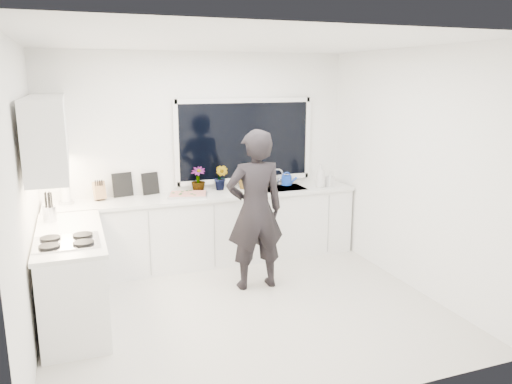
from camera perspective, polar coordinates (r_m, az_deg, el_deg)
name	(u,v)px	position (r m, az deg, el deg)	size (l,w,h in m)	color
floor	(245,309)	(5.40, -1.29, -13.22)	(4.00, 3.50, 0.02)	beige
wall_back	(201,157)	(6.62, -6.33, 3.97)	(4.00, 0.02, 2.70)	white
wall_left	(23,200)	(4.72, -25.10, -0.80)	(0.02, 3.50, 2.70)	white
wall_right	(412,170)	(5.91, 17.41, 2.38)	(0.02, 3.50, 2.70)	white
ceiling	(243,41)	(4.86, -1.46, 16.92)	(4.00, 3.50, 0.02)	white
window	(245,140)	(6.73, -1.31, 5.91)	(1.80, 0.02, 1.00)	black
base_cabinets_back	(208,230)	(6.53, -5.47, -4.33)	(3.92, 0.58, 0.88)	white
base_cabinets_left	(73,278)	(5.31, -20.17, -9.25)	(0.58, 1.60, 0.88)	white
countertop_back	(208,196)	(6.40, -5.53, -0.42)	(3.94, 0.62, 0.04)	silver
countertop_left	(69,234)	(5.16, -20.57, -4.50)	(0.62, 1.60, 0.04)	silver
upper_cabinets	(48,132)	(5.32, -22.68, 6.32)	(0.34, 2.10, 0.70)	white
sink	(283,191)	(6.75, 3.09, 0.06)	(0.58, 0.42, 0.14)	silver
faucet	(277,177)	(6.90, 2.45, 1.70)	(0.03, 0.03, 0.22)	silver
stovetop	(67,241)	(4.81, -20.83, -5.31)	(0.56, 0.48, 0.03)	black
person	(255,210)	(5.62, -0.10, -2.11)	(0.67, 0.44, 1.83)	black
pizza_tray	(188,195)	(6.32, -7.77, -0.34)	(0.48, 0.36, 0.03)	silver
pizza	(188,194)	(6.31, -7.77, -0.19)	(0.44, 0.32, 0.01)	red
watering_can	(286,180)	(6.92, 3.51, 1.34)	(0.14, 0.14, 0.13)	#1239AB
paper_towel_roll	(66,193)	(6.28, -20.93, -0.08)	(0.11, 0.11, 0.26)	white
knife_block	(99,191)	(6.33, -17.46, 0.09)	(0.13, 0.10, 0.22)	brown
utensil_crock	(50,214)	(5.57, -22.51, -2.33)	(0.13, 0.13, 0.16)	#B4B3B8
picture_frame_large	(150,183)	(6.48, -11.98, 0.96)	(0.22, 0.02, 0.28)	black
picture_frame_small	(123,185)	(6.44, -15.00, 0.82)	(0.25, 0.02, 0.30)	black
herb_plants	(228,177)	(6.61, -3.19, 1.68)	(0.94, 0.38, 0.34)	#26662D
soap_bottles	(323,177)	(6.81, 7.68, 1.74)	(0.27, 0.13, 0.32)	#D8BF66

